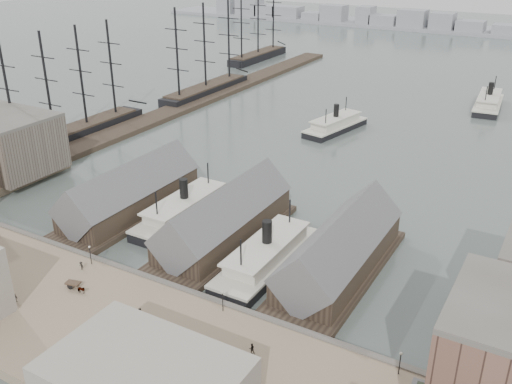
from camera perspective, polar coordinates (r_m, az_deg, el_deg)
The scene contains 28 objects.
ground at distance 110.76m, azimuth -7.88°, elevation -8.39°, with size 900.00×900.00×0.00m, color #495551.
quay at distance 98.26m, azimuth -15.16°, elevation -13.17°, with size 180.00×30.00×2.00m, color #826F58.
seawall at distance 106.80m, azimuth -9.62°, elevation -9.14°, with size 180.00×1.20×2.30m, color #59544C.
west_wharf at distance 222.06m, azimuth -6.24°, elevation 8.87°, with size 10.00×220.00×1.60m, color #2D231C.
ferry_shed_west at distance 134.97m, azimuth -12.44°, elevation -0.24°, with size 14.00×42.00×12.60m.
ferry_shed_center at distance 120.27m, azimuth -3.13°, elevation -2.82°, with size 14.00×42.00×12.60m.
ferry_shed_east at distance 109.83m, azimuth 8.39°, elevation -5.89°, with size 14.00×42.00×12.60m.
warehouse_west_back at distance 165.50m, azimuth -23.81°, elevation 4.47°, with size 26.00×20.00×14.00m, color #60564C.
lamp_post_near_w at distance 112.99m, azimuth -16.27°, elevation -5.73°, with size 0.44×0.44×3.92m.
lamp_post_near_e at distance 96.00m, azimuth -3.36°, elevation -10.48°, with size 0.44×0.44×3.92m.
lamp_post_far_e at distance 86.40m, azimuth 14.24°, elevation -15.88°, with size 0.44×0.44×3.92m.
far_shore at distance 414.81m, azimuth 22.05°, elevation 14.95°, with size 500.00×40.00×15.72m.
ferry_docked_west at distance 130.45m, azimuth -7.12°, elevation -1.76°, with size 8.92×29.73×10.62m.
ferry_docked_east at distance 111.54m, azimuth 1.09°, elevation -6.38°, with size 8.94×29.80×10.64m.
ferry_open_near at distance 191.42m, azimuth 7.95°, elevation 6.71°, with size 13.32×28.02×9.62m.
ferry_open_mid at distance 231.87m, azimuth 22.22°, elevation 8.30°, with size 11.23×30.08×10.52m.
sailing_ship_near at distance 190.48m, azimuth -17.96°, elevation 5.74°, with size 8.43×58.08×34.66m.
sailing_ship_mid at distance 235.27m, azimuth -5.02°, elevation 10.25°, with size 8.74×50.52×35.95m.
sailing_ship_far at distance 304.94m, azimuth 0.20°, elevation 13.56°, with size 8.41×46.74×34.59m.
horse_cart_center at distance 106.45m, azimuth -17.37°, elevation -9.11°, with size 4.88×2.15×1.43m.
horse_cart_right at distance 91.71m, azimuth -9.60°, elevation -14.22°, with size 4.81×3.05×1.56m.
pedestrian_2 at distance 112.65m, azimuth -17.08°, elevation -7.05°, with size 1.05×0.60×1.63m, color black.
pedestrian_3 at distance 107.30m, azimuth -22.93°, elevation -9.72°, with size 0.95×0.40×1.62m, color black.
pedestrian_4 at distance 97.32m, azimuth -11.51°, elevation -11.77°, with size 0.88×0.57×1.80m, color black.
pedestrian_5 at distance 88.76m, azimuth -11.39°, elevation -15.90°, with size 0.60×0.44×1.63m, color black.
pedestrian_6 at distance 88.53m, azimuth -0.43°, elevation -15.38°, with size 0.86×0.67×1.77m, color black.
pedestrian_7 at distance 83.54m, azimuth -5.34°, elevation -18.40°, with size 1.17×0.67×1.80m, color black.
pedestrian_10 at distance 87.14m, azimuth -0.42°, elevation -16.23°, with size 0.77×0.50×1.57m, color black.
Camera 1 is at (59.17, -72.34, 59.44)m, focal length 40.00 mm.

